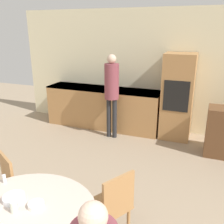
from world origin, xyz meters
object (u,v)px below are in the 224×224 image
object	(u,v)px
oven_unit	(178,97)
cup	(14,207)
person_standing	(112,87)
bowl_centre	(14,198)
bowl_near	(36,205)
chair_far_right	(112,205)
chair_far_left	(0,190)

from	to	relation	value
oven_unit	cup	xyz separation A→B (m)	(-0.82, -3.76, -0.05)
person_standing	bowl_centre	bearing A→B (deg)	-84.34
oven_unit	bowl_near	size ratio (longest dim) A/B	12.96
chair_far_right	person_standing	distance (m)	2.84
chair_far_right	cup	bearing A→B (deg)	-10.69
chair_far_right	bowl_centre	xyz separation A→B (m)	(-0.69, -0.57, 0.30)
person_standing	chair_far_right	bearing A→B (deg)	-68.73
oven_unit	chair_far_right	bearing A→B (deg)	-94.36
chair_far_left	cup	xyz separation A→B (m)	(0.66, -0.47, 0.33)
chair_far_right	person_standing	size ratio (longest dim) A/B	0.51
oven_unit	person_standing	size ratio (longest dim) A/B	1.01
oven_unit	chair_far_left	size ratio (longest dim) A/B	1.99
chair_far_right	cup	size ratio (longest dim) A/B	8.88
chair_far_right	bowl_near	distance (m)	0.80
chair_far_left	bowl_near	size ratio (longest dim) A/B	6.51
chair_far_right	bowl_centre	distance (m)	0.95
bowl_centre	cup	bearing A→B (deg)	-46.96
oven_unit	cup	size ratio (longest dim) A/B	17.69
cup	person_standing	bearing A→B (deg)	97.29
chair_far_left	chair_far_right	bearing A→B (deg)	39.10
oven_unit	chair_far_right	xyz separation A→B (m)	(-0.23, -3.08, -0.38)
oven_unit	cup	distance (m)	3.85
bowl_centre	person_standing	bearing A→B (deg)	95.66
chair_far_left	cup	size ratio (longest dim) A/B	8.88
chair_far_left	bowl_centre	size ratio (longest dim) A/B	4.64
cup	bowl_near	size ratio (longest dim) A/B	0.73
cup	bowl_near	world-z (taller)	cup
chair_far_left	bowl_near	xyz separation A→B (m)	(0.79, -0.36, 0.30)
chair_far_right	person_standing	bearing A→B (deg)	-128.77
chair_far_left	person_standing	distance (m)	2.87
chair_far_right	bowl_centre	size ratio (longest dim) A/B	4.64
chair_far_right	person_standing	world-z (taller)	person_standing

